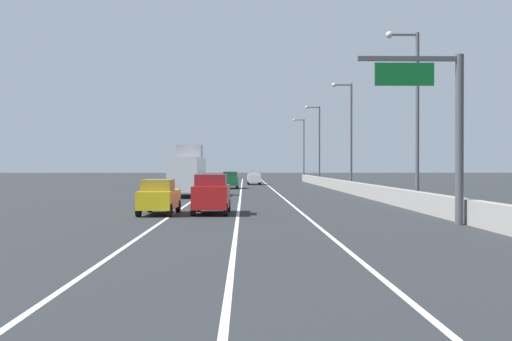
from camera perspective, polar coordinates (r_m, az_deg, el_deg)
The scene contains 15 objects.
ground_plane at distance 66.34m, azimuth 0.33°, elevation -1.80°, with size 320.00×320.00×0.00m, color #26282B.
lane_stripe_left at distance 57.45m, azimuth -4.94°, elevation -2.15°, with size 0.16×130.00×0.00m, color silver.
lane_stripe_center at distance 57.33m, azimuth -1.45°, elevation -2.15°, with size 0.16×130.00×0.00m, color silver.
lane_stripe_right at distance 57.41m, azimuth 2.05°, elevation -2.15°, with size 0.16×130.00×0.00m, color silver.
jersey_barrier_right at distance 43.50m, azimuth 12.28°, elevation -2.27°, with size 0.60×120.00×1.10m, color gray.
overhead_sign_gantry at distance 28.03m, azimuth 17.09°, elevation 4.78°, with size 4.68×0.36×7.50m.
lamp_post_right_second at distance 40.16m, azimuth 14.54°, elevation 5.77°, with size 2.14×0.44×11.14m.
lamp_post_right_third at distance 63.56m, azimuth 8.69°, elevation 3.81°, with size 2.14×0.44×11.14m.
lamp_post_right_fourth at distance 87.25m, azimuth 5.80°, elevation 2.90°, with size 2.14×0.44×11.14m.
lamp_post_right_fifth at distance 111.12m, azimuth 4.38°, elevation 2.37°, with size 2.14×0.44×11.14m.
car_white_0 at distance 84.02m, azimuth -0.19°, elevation -0.64°, with size 1.85×4.74×2.02m.
car_yellow_1 at distance 32.83m, azimuth -9.07°, elevation -2.46°, with size 1.92×4.07×1.88m.
car_red_2 at distance 32.88m, azimuth -4.19°, elevation -2.23°, with size 1.96×4.18×2.14m.
car_green_3 at distance 69.78m, azimuth -2.45°, elevation -0.90°, with size 1.96×4.71×1.93m.
box_truck at distance 51.80m, azimuth -6.41°, elevation -0.20°, with size 2.63×8.06×4.42m.
Camera 1 is at (-1.68, -2.27, 2.60)m, focal length 42.74 mm.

